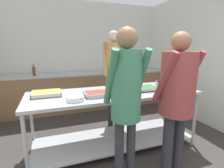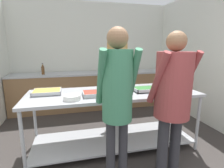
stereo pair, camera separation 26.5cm
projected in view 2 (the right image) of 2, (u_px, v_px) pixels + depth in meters
name	position (u px, v px, depth m)	size (l,w,h in m)	color
wall_rear	(93.00, 55.00, 4.64)	(4.13, 0.06, 2.65)	silver
wall_right	(219.00, 58.00, 3.17)	(0.06, 4.22, 2.65)	silver
back_counter	(95.00, 90.00, 4.46)	(3.97, 0.65, 0.91)	olive
serving_counter	(114.00, 110.00, 2.64)	(2.48, 0.88, 0.88)	#ADAFB5
serving_tray_vegetables	(47.00, 92.00, 2.48)	(0.38, 0.32, 0.05)	#ADAFB5
plate_stack	(72.00, 97.00, 2.19)	(0.22, 0.22, 0.06)	white
serving_tray_roast	(100.00, 93.00, 2.40)	(0.46, 0.28, 0.05)	#ADAFB5
broccoli_bowl	(119.00, 85.00, 2.82)	(0.23, 0.23, 0.11)	#3D668C
serving_tray_greens	(146.00, 89.00, 2.63)	(0.37, 0.26, 0.05)	#ADAFB5
sauce_pan	(167.00, 85.00, 2.84)	(0.43, 0.29, 0.09)	#ADAFB5
guest_serving_left	(117.00, 92.00, 1.76)	(0.40, 0.32, 1.72)	#2D2D33
guest_serving_right	(173.00, 93.00, 1.89)	(0.51, 0.38, 1.69)	#2D2D33
cook_behind_counter	(117.00, 68.00, 3.26)	(0.46, 0.42, 1.82)	#2D2D33
water_bottle	(43.00, 69.00, 4.00)	(0.07, 0.07, 0.26)	brown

